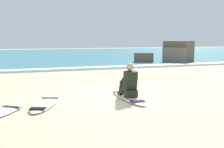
# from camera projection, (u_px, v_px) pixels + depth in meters

# --- Properties ---
(ground_plane) EXTENTS (80.00, 80.00, 0.00)m
(ground_plane) POSITION_uv_depth(u_px,v_px,m) (118.00, 95.00, 8.57)
(ground_plane) COLOR beige
(sea) EXTENTS (80.00, 28.00, 0.10)m
(sea) POSITION_uv_depth(u_px,v_px,m) (42.00, 55.00, 28.10)
(sea) COLOR teal
(sea) RESTS_ON ground
(breaking_foam) EXTENTS (80.00, 0.90, 0.11)m
(breaking_foam) POSITION_uv_depth(u_px,v_px,m) (70.00, 69.00, 15.32)
(breaking_foam) COLOR white
(breaking_foam) RESTS_ON ground
(surfboard_main) EXTENTS (0.65, 2.38, 0.08)m
(surfboard_main) POSITION_uv_depth(u_px,v_px,m) (128.00, 97.00, 8.10)
(surfboard_main) COLOR #EFE5C6
(surfboard_main) RESTS_ON ground
(surfer_seated) EXTENTS (0.38, 0.71, 0.95)m
(surfer_seated) POSITION_uv_depth(u_px,v_px,m) (129.00, 84.00, 7.93)
(surfer_seated) COLOR black
(surfer_seated) RESTS_ON surfboard_main
(surfboard_spare_near) EXTENTS (1.21, 2.04, 0.08)m
(surfboard_spare_near) POSITION_uv_depth(u_px,v_px,m) (45.00, 104.00, 7.23)
(surfboard_spare_near) COLOR #EFE5C6
(surfboard_spare_near) RESTS_ON ground
(rock_outcrop_distant) EXTENTS (4.46, 2.46, 1.51)m
(rock_outcrop_distant) POSITION_uv_depth(u_px,v_px,m) (174.00, 53.00, 19.84)
(rock_outcrop_distant) COLOR brown
(rock_outcrop_distant) RESTS_ON ground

